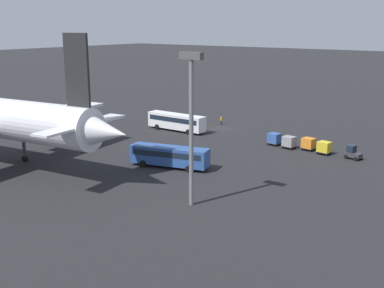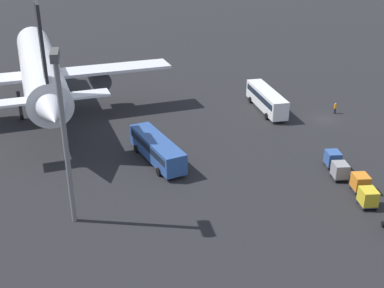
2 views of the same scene
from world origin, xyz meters
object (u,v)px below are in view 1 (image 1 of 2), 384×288
object	(u,v)px
worker_person	(221,120)
cargo_cart_orange	(308,143)
cargo_cart_grey	(289,142)
shuttle_bus_far	(169,155)
cargo_cart_yellow	(324,147)
baggage_tug	(353,153)
shuttle_bus_near	(176,121)
cargo_cart_blue	(274,138)

from	to	relation	value
worker_person	cargo_cart_orange	xyz separation A→B (m)	(-22.80, 8.72, 0.32)
cargo_cart_orange	cargo_cart_grey	world-z (taller)	same
shuttle_bus_far	cargo_cart_yellow	size ratio (longest dim) A/B	5.40
shuttle_bus_far	baggage_tug	size ratio (longest dim) A/B	4.48
shuttle_bus_near	cargo_cart_blue	distance (m)	20.45
baggage_tug	cargo_cart_grey	distance (m)	10.59
shuttle_bus_far	cargo_cart_blue	size ratio (longest dim) A/B	5.40
worker_person	cargo_cart_grey	size ratio (longest dim) A/B	0.79
cargo_cart_grey	shuttle_bus_far	bearing A→B (deg)	65.47
shuttle_bus_far	cargo_cart_yellow	xyz separation A→B (m)	(-15.22, -20.00, -0.62)
cargo_cart_orange	cargo_cart_grey	distance (m)	3.16
shuttle_bus_far	cargo_cart_orange	xyz separation A→B (m)	(-12.17, -20.85, -0.62)
shuttle_bus_near	cargo_cart_orange	xyz separation A→B (m)	(-26.50, -1.31, -0.77)
shuttle_bus_near	worker_person	world-z (taller)	shuttle_bus_near
shuttle_bus_near	cargo_cart_blue	bearing A→B (deg)	-177.35
cargo_cart_grey	shuttle_bus_near	bearing A→B (deg)	1.15
cargo_cart_blue	cargo_cart_yellow	bearing A→B (deg)	175.95
cargo_cart_blue	worker_person	bearing A→B (deg)	-28.10
cargo_cart_yellow	worker_person	bearing A→B (deg)	-20.31
baggage_tug	worker_person	xyz separation A→B (m)	(30.34, -9.43, -0.07)
baggage_tug	cargo_cart_yellow	xyz separation A→B (m)	(4.50, 0.14, 0.25)
shuttle_bus_near	shuttle_bus_far	distance (m)	24.23
baggage_tug	worker_person	bearing A→B (deg)	-3.36
cargo_cart_yellow	cargo_cart_orange	bearing A→B (deg)	-15.57
cargo_cart_grey	cargo_cart_blue	world-z (taller)	same
shuttle_bus_near	baggage_tug	world-z (taller)	shuttle_bus_near
shuttle_bus_near	baggage_tug	bearing A→B (deg)	-179.45
baggage_tug	cargo_cart_orange	xyz separation A→B (m)	(7.54, -0.71, 0.25)
worker_person	cargo_cart_grey	distance (m)	21.95
cargo_cart_orange	shuttle_bus_far	bearing A→B (deg)	59.72
cargo_cart_blue	cargo_cart_orange	bearing A→B (deg)	-178.10
cargo_cart_blue	shuttle_bus_near	bearing A→B (deg)	3.11
shuttle_bus_near	cargo_cart_yellow	bearing A→B (deg)	-179.56
shuttle_bus_far	baggage_tug	distance (m)	28.20
worker_person	cargo_cart_yellow	world-z (taller)	cargo_cart_yellow
shuttle_bus_far	cargo_cart_grey	bearing A→B (deg)	-130.15
shuttle_bus_near	cargo_cart_orange	bearing A→B (deg)	-177.63
cargo_cart_grey	baggage_tug	bearing A→B (deg)	-179.29
worker_person	cargo_cart_grey	xyz separation A→B (m)	(-19.75, 9.56, 0.32)
shuttle_bus_far	cargo_cart_yellow	distance (m)	25.14
worker_person	cargo_cart_blue	bearing A→B (deg)	151.90
worker_person	cargo_cart_yellow	size ratio (longest dim) A/B	0.79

